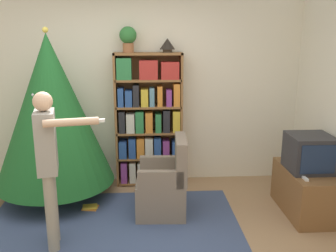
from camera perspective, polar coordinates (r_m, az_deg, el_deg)
wall_back at (r=5.20m, az=-6.46°, el=5.58°), size 8.00×0.10×2.60m
area_rug at (r=4.27m, az=-8.51°, el=-15.00°), size 2.80×1.78×0.01m
bookshelf at (r=5.07m, az=-2.94°, el=0.68°), size 0.90×0.27×1.81m
tv_stand at (r=4.72m, az=20.21°, el=-9.30°), size 0.50×0.93×0.53m
television at (r=4.55m, az=20.73°, el=-3.84°), size 0.47×0.47×0.41m
game_remote at (r=4.32m, az=20.16°, el=-7.51°), size 0.04×0.12×0.02m
christmas_tree at (r=4.78m, az=-17.32°, el=2.27°), size 1.46×1.46×2.13m
armchair at (r=4.39m, az=-0.54°, el=-9.34°), size 0.59×0.58×0.92m
standing_person at (r=3.72m, az=-17.75°, el=-4.73°), size 0.69×0.46×1.55m
potted_plant at (r=4.94m, az=-6.11°, el=13.27°), size 0.22×0.22×0.33m
table_lamp at (r=4.94m, az=-0.10°, el=12.32°), size 0.20×0.20×0.18m
book_pile_near_tree at (r=4.70m, az=-11.77°, el=-12.03°), size 0.19×0.17×0.04m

